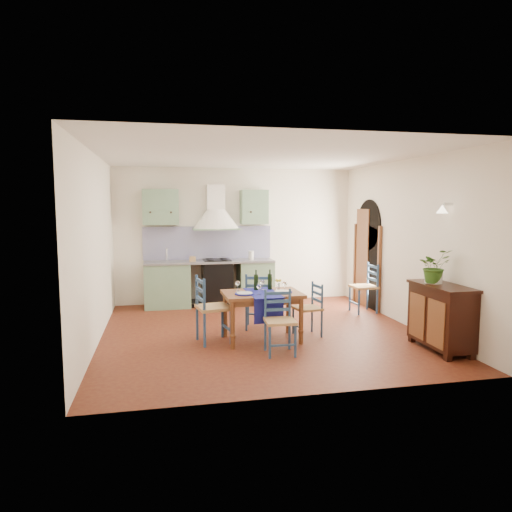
{
  "coord_description": "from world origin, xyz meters",
  "views": [
    {
      "loc": [
        -1.56,
        -6.99,
        2.03
      ],
      "look_at": [
        -0.03,
        0.3,
        1.2
      ],
      "focal_mm": 32.0,
      "sensor_mm": 36.0,
      "label": 1
    }
  ],
  "objects_px": {
    "chair_near": "(280,321)",
    "potted_plant": "(434,266)",
    "dining_table": "(262,298)",
    "sideboard": "(441,315)"
  },
  "relations": [
    {
      "from": "dining_table",
      "to": "chair_near",
      "type": "distance_m",
      "value": 0.68
    },
    {
      "from": "chair_near",
      "to": "potted_plant",
      "type": "relative_size",
      "value": 1.8
    },
    {
      "from": "sideboard",
      "to": "potted_plant",
      "type": "distance_m",
      "value": 0.69
    },
    {
      "from": "chair_near",
      "to": "potted_plant",
      "type": "height_order",
      "value": "potted_plant"
    },
    {
      "from": "dining_table",
      "to": "potted_plant",
      "type": "height_order",
      "value": "potted_plant"
    },
    {
      "from": "sideboard",
      "to": "potted_plant",
      "type": "xyz_separation_m",
      "value": [
        -0.04,
        0.15,
        0.67
      ]
    },
    {
      "from": "potted_plant",
      "to": "chair_near",
      "type": "bearing_deg",
      "value": 175.28
    },
    {
      "from": "sideboard",
      "to": "chair_near",
      "type": "bearing_deg",
      "value": 171.64
    },
    {
      "from": "dining_table",
      "to": "sideboard",
      "type": "bearing_deg",
      "value": -22.54
    },
    {
      "from": "dining_table",
      "to": "chair_near",
      "type": "height_order",
      "value": "dining_table"
    }
  ]
}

